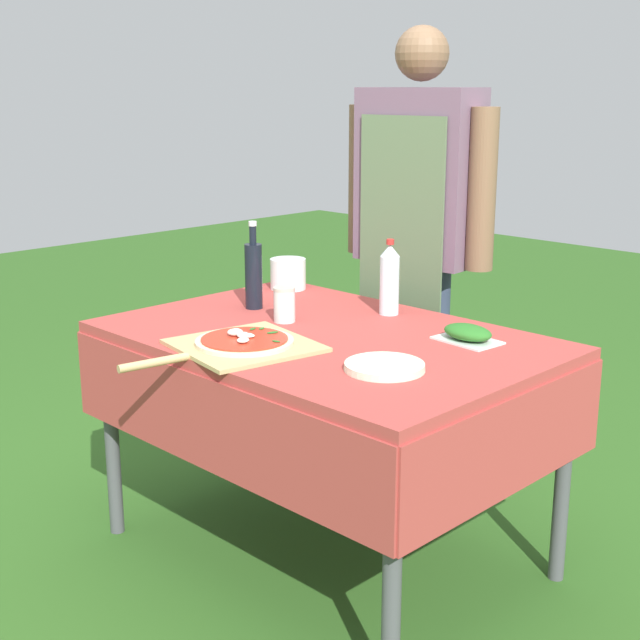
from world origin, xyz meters
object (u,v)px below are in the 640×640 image
object	(u,v)px
prep_table	(326,360)
pizza_on_peel	(241,344)
herb_container	(468,333)
water_bottle	(389,279)
oil_bottle	(254,274)
mixing_tub	(288,274)
person_cook	(417,221)
plate_stack	(384,367)
sauce_jar	(284,307)

from	to	relation	value
prep_table	pizza_on_peel	xyz separation A→B (m)	(-0.07, -0.29, 0.10)
herb_container	water_bottle	bearing A→B (deg)	167.38
oil_bottle	mixing_tub	world-z (taller)	oil_bottle
person_cook	mixing_tub	world-z (taller)	person_cook
person_cook	mixing_tub	size ratio (longest dim) A/B	12.71
pizza_on_peel	plate_stack	size ratio (longest dim) A/B	2.73
prep_table	pizza_on_peel	size ratio (longest dim) A/B	2.28
mixing_tub	oil_bottle	bearing A→B (deg)	-64.68
sauce_jar	plate_stack	bearing A→B (deg)	-15.64
herb_container	plate_stack	world-z (taller)	herb_container
mixing_tub	sauce_jar	distance (m)	0.49
water_bottle	herb_container	distance (m)	0.41
oil_bottle	sauce_jar	distance (m)	0.23
sauce_jar	prep_table	bearing A→B (deg)	-3.21
oil_bottle	mixing_tub	size ratio (longest dim) A/B	2.25
prep_table	sauce_jar	xyz separation A→B (m)	(-0.20, 0.01, 0.14)
prep_table	sauce_jar	distance (m)	0.24
pizza_on_peel	plate_stack	bearing A→B (deg)	27.74
oil_bottle	plate_stack	size ratio (longest dim) A/B	1.37
person_cook	oil_bottle	world-z (taller)	person_cook
oil_bottle	mixing_tub	bearing A→B (deg)	115.32
person_cook	sauce_jar	bearing A→B (deg)	87.89
prep_table	plate_stack	xyz separation A→B (m)	(0.37, -0.15, 0.10)
oil_bottle	herb_container	xyz separation A→B (m)	(0.78, 0.18, -0.10)
plate_stack	sauce_jar	world-z (taller)	sauce_jar
mixing_tub	sauce_jar	bearing A→B (deg)	-44.60
person_cook	oil_bottle	distance (m)	0.70
person_cook	mixing_tub	xyz separation A→B (m)	(-0.33, -0.36, -0.20)
pizza_on_peel	plate_stack	world-z (taller)	pizza_on_peel
herb_container	person_cook	bearing A→B (deg)	141.03
mixing_tub	sauce_jar	xyz separation A→B (m)	(0.35, -0.34, -0.01)
person_cook	pizza_on_peel	xyz separation A→B (m)	(0.15, -1.00, -0.24)
person_cook	plate_stack	distance (m)	1.08
mixing_tub	pizza_on_peel	bearing A→B (deg)	-53.14
pizza_on_peel	oil_bottle	distance (m)	0.50
mixing_tub	water_bottle	bearing A→B (deg)	-2.64
herb_container	sauce_jar	xyz separation A→B (m)	(-0.57, -0.23, 0.03)
prep_table	water_bottle	world-z (taller)	water_bottle
prep_table	person_cook	world-z (taller)	person_cook
pizza_on_peel	mixing_tub	size ratio (longest dim) A/B	4.49
herb_container	mixing_tub	distance (m)	0.92
pizza_on_peel	herb_container	size ratio (longest dim) A/B	3.01
mixing_tub	plate_stack	size ratio (longest dim) A/B	0.61
herb_container	mixing_tub	bearing A→B (deg)	173.07
oil_bottle	prep_table	bearing A→B (deg)	-8.46
plate_stack	sauce_jar	size ratio (longest dim) A/B	1.94
water_bottle	mixing_tub	world-z (taller)	water_bottle
oil_bottle	plate_stack	world-z (taller)	oil_bottle
prep_table	pizza_on_peel	distance (m)	0.31
water_bottle	plate_stack	xyz separation A→B (m)	(0.39, -0.48, -0.11)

